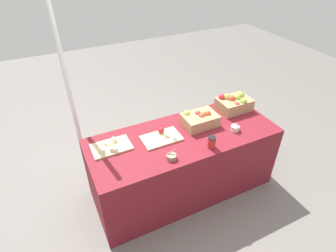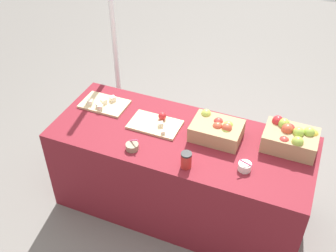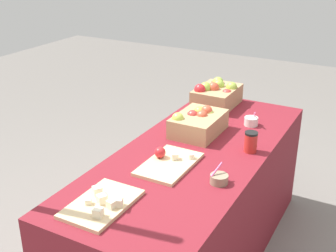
{
  "view_description": "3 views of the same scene",
  "coord_description": "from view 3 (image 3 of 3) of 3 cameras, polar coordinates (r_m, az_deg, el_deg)",
  "views": [
    {
      "loc": [
        -1.09,
        -1.88,
        2.39
      ],
      "look_at": [
        -0.15,
        0.04,
        0.87
      ],
      "focal_mm": 29.6,
      "sensor_mm": 36.0,
      "label": 1
    },
    {
      "loc": [
        0.77,
        -2.1,
        2.64
      ],
      "look_at": [
        -0.08,
        -0.05,
        0.85
      ],
      "focal_mm": 43.76,
      "sensor_mm": 36.0,
      "label": 2
    },
    {
      "loc": [
        -2.03,
        -0.93,
        1.84
      ],
      "look_at": [
        -0.17,
        0.08,
        0.94
      ],
      "focal_mm": 47.4,
      "sensor_mm": 36.0,
      "label": 3
    }
  ],
  "objects": [
    {
      "name": "coffee_cup",
      "position": [
        2.49,
        10.6,
        -2.03
      ],
      "size": [
        0.07,
        0.07,
        0.12
      ],
      "color": "red",
      "rests_on": "table"
    },
    {
      "name": "table",
      "position": [
        2.67,
        3.29,
        -10.32
      ],
      "size": [
        1.9,
        0.76,
        0.74
      ],
      "primitive_type": "cube",
      "color": "maroon",
      "rests_on": "ground_plane"
    },
    {
      "name": "apple_crate_middle",
      "position": [
        2.69,
        3.93,
        0.47
      ],
      "size": [
        0.35,
        0.25,
        0.16
      ],
      "color": "tan",
      "rests_on": "table"
    },
    {
      "name": "apple_crate_left",
      "position": [
        3.15,
        6.25,
        4.11
      ],
      "size": [
        0.36,
        0.26,
        0.18
      ],
      "color": "tan",
      "rests_on": "table"
    },
    {
      "name": "cutting_board_back",
      "position": [
        2.02,
        -8.48,
        -9.83
      ],
      "size": [
        0.36,
        0.23,
        0.06
      ],
      "color": "#D1B284",
      "rests_on": "table"
    },
    {
      "name": "cutting_board_front",
      "position": [
        2.33,
        0.04,
        -4.71
      ],
      "size": [
        0.38,
        0.23,
        0.08
      ],
      "color": "#D1B284",
      "rests_on": "table"
    },
    {
      "name": "sample_bowl_mid",
      "position": [
        2.17,
        6.58,
        -6.76
      ],
      "size": [
        0.09,
        0.09,
        0.1
      ],
      "color": "gray",
      "rests_on": "table"
    },
    {
      "name": "sample_bowl_near",
      "position": [
        2.85,
        10.65,
        0.61
      ],
      "size": [
        0.09,
        0.09,
        0.11
      ],
      "color": "silver",
      "rests_on": "table"
    }
  ]
}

